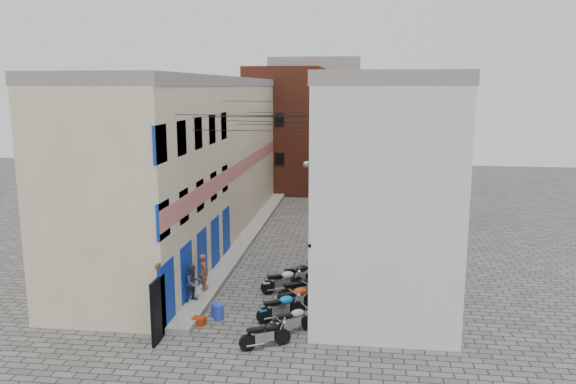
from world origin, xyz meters
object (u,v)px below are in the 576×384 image
at_px(person_a, 204,272).
at_px(red_crate, 199,321).
at_px(water_jug_near, 219,312).
at_px(motorcycle_c, 281,306).
at_px(person_b, 193,283).
at_px(motorcycle_a, 265,333).
at_px(motorcycle_g, 299,273).
at_px(motorcycle_b, 293,319).
at_px(water_jug_far, 215,310).
at_px(motorcycle_d, 295,298).
at_px(motorcycle_e, 300,288).
at_px(motorcycle_f, 283,280).

distance_m(person_a, red_crate, 3.01).
bearing_deg(water_jug_near, motorcycle_c, 5.03).
xyz_separation_m(person_a, red_crate, (0.58, -2.83, -0.87)).
bearing_deg(person_b, motorcycle_a, -92.92).
bearing_deg(motorcycle_a, motorcycle_g, 147.87).
height_order(motorcycle_b, water_jug_near, motorcycle_b).
height_order(person_b, water_jug_far, person_b).
bearing_deg(motorcycle_c, motorcycle_d, 119.94).
bearing_deg(motorcycle_b, person_a, -158.48).
xyz_separation_m(motorcycle_b, person_b, (-4.13, 1.90, 0.45)).
bearing_deg(motorcycle_e, motorcycle_g, 154.49).
distance_m(motorcycle_g, person_a, 4.15).
relative_size(motorcycle_c, motorcycle_e, 1.00).
bearing_deg(motorcycle_b, motorcycle_a, -62.77).
distance_m(motorcycle_d, motorcycle_g, 3.03).
bearing_deg(motorcycle_g, motorcycle_e, -19.31).
height_order(motorcycle_a, person_a, person_a).
distance_m(motorcycle_a, water_jug_near, 2.94).
height_order(motorcycle_c, motorcycle_e, motorcycle_e).
distance_m(motorcycle_c, motorcycle_d, 0.94).
height_order(motorcycle_b, red_crate, motorcycle_b).
relative_size(motorcycle_g, water_jug_near, 3.21).
bearing_deg(person_a, motorcycle_d, -133.50).
relative_size(motorcycle_e, water_jug_far, 3.66).
xyz_separation_m(motorcycle_b, person_a, (-4.03, 3.09, 0.50)).
xyz_separation_m(motorcycle_b, water_jug_far, (-3.05, 1.07, -0.25)).
height_order(person_a, red_crate, person_a).
distance_m(motorcycle_e, water_jug_far, 3.55).
bearing_deg(motorcycle_a, motorcycle_f, 153.21).
xyz_separation_m(water_jug_far, red_crate, (-0.40, -0.81, -0.12)).
bearing_deg(water_jug_near, red_crate, -136.81).
distance_m(motorcycle_c, motorcycle_g, 3.86).
relative_size(motorcycle_f, person_b, 1.33).
xyz_separation_m(motorcycle_g, water_jug_near, (-2.53, -4.05, -0.24)).
relative_size(person_a, red_crate, 3.33).
height_order(motorcycle_b, water_jug_far, motorcycle_b).
height_order(motorcycle_f, water_jug_far, motorcycle_f).
bearing_deg(motorcycle_e, motorcycle_a, -42.51).
bearing_deg(red_crate, person_b, 112.36).
distance_m(motorcycle_b, red_crate, 3.48).
bearing_deg(motorcycle_b, water_jug_far, -140.32).
height_order(person_b, water_jug_near, person_b).
relative_size(motorcycle_d, red_crate, 4.35).
bearing_deg(person_a, motorcycle_b, -153.50).
bearing_deg(person_b, motorcycle_b, -74.67).
distance_m(motorcycle_c, person_a, 4.07).
relative_size(water_jug_near, water_jug_far, 1.06).
bearing_deg(water_jug_near, motorcycle_f, 56.68).
xyz_separation_m(motorcycle_c, motorcycle_g, (0.23, 3.85, -0.04)).
xyz_separation_m(motorcycle_e, water_jug_far, (-2.98, -1.90, -0.30)).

